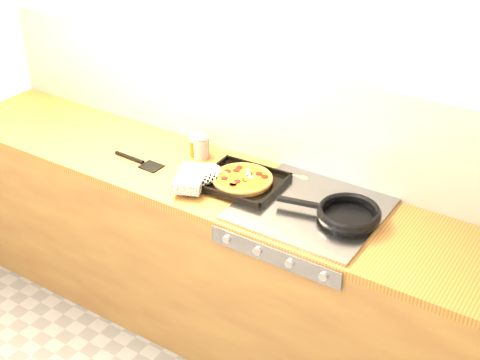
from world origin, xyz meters
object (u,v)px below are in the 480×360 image
Objects in this scene: tomato_can at (201,147)px; pizza_on_tray at (229,179)px; juice_glass at (196,145)px; frying_pan at (347,214)px.

pizza_on_tray is at bearing -30.43° from tomato_can.
juice_glass reaches higher than tomato_can.
juice_glass is at bearing 151.87° from pizza_on_tray.
tomato_can is at bearing -5.43° from juice_glass.
frying_pan is 0.88m from juice_glass.
juice_glass is (-0.30, 0.16, 0.02)m from pizza_on_tray.
tomato_can is at bearing 149.57° from pizza_on_tray.
pizza_on_tray is 4.19× the size of tomato_can.
pizza_on_tray is at bearing -28.13° from juice_glass.
tomato_can is (-0.84, 0.13, 0.02)m from frying_pan.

